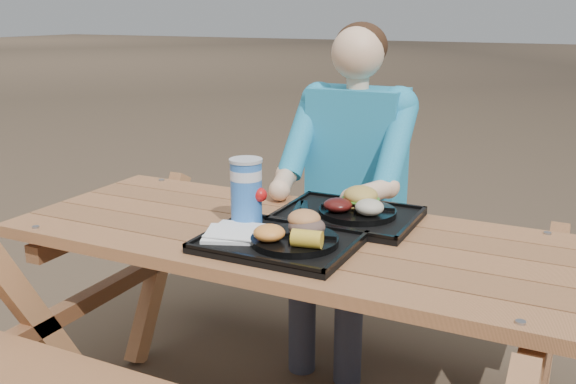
% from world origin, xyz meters
% --- Properties ---
extents(picnic_table, '(1.80, 1.49, 0.75)m').
position_xyz_m(picnic_table, '(0.00, 0.00, 0.38)').
color(picnic_table, '#999999').
rests_on(picnic_table, ground).
extents(tray_near, '(0.45, 0.35, 0.02)m').
position_xyz_m(tray_near, '(0.04, -0.14, 0.76)').
color(tray_near, black).
rests_on(tray_near, picnic_table).
extents(tray_far, '(0.45, 0.35, 0.02)m').
position_xyz_m(tray_far, '(0.13, 0.19, 0.76)').
color(tray_far, black).
rests_on(tray_far, picnic_table).
extents(plate_near, '(0.26, 0.26, 0.02)m').
position_xyz_m(plate_near, '(0.09, -0.14, 0.78)').
color(plate_near, black).
rests_on(plate_near, tray_near).
extents(plate_far, '(0.26, 0.26, 0.02)m').
position_xyz_m(plate_far, '(0.16, 0.20, 0.78)').
color(plate_far, black).
rests_on(plate_far, tray_far).
extents(napkin_stack, '(0.22, 0.22, 0.02)m').
position_xyz_m(napkin_stack, '(-0.11, -0.16, 0.78)').
color(napkin_stack, white).
rests_on(napkin_stack, tray_near).
extents(soda_cup, '(0.10, 0.10, 0.20)m').
position_xyz_m(soda_cup, '(-0.13, -0.04, 0.87)').
color(soda_cup, blue).
rests_on(soda_cup, tray_near).
extents(condiment_bbq, '(0.05, 0.05, 0.03)m').
position_xyz_m(condiment_bbq, '(0.04, -0.01, 0.78)').
color(condiment_bbq, black).
rests_on(condiment_bbq, tray_near).
extents(condiment_mustard, '(0.05, 0.05, 0.03)m').
position_xyz_m(condiment_mustard, '(0.10, -0.02, 0.79)').
color(condiment_mustard, '#FFF41C').
rests_on(condiment_mustard, tray_near).
extents(sandwich, '(0.10, 0.10, 0.11)m').
position_xyz_m(sandwich, '(0.11, -0.10, 0.84)').
color(sandwich, '#CE8248').
rests_on(sandwich, plate_near).
extents(mac_cheese, '(0.09, 0.09, 0.05)m').
position_xyz_m(mac_cheese, '(0.04, -0.20, 0.81)').
color(mac_cheese, '#FFA243').
rests_on(mac_cheese, plate_near).
extents(corn_cob, '(0.10, 0.10, 0.05)m').
position_xyz_m(corn_cob, '(0.16, -0.20, 0.82)').
color(corn_cob, yellow).
rests_on(corn_cob, plate_near).
extents(cutlery_far, '(0.08, 0.14, 0.01)m').
position_xyz_m(cutlery_far, '(-0.03, 0.19, 0.77)').
color(cutlery_far, black).
rests_on(cutlery_far, tray_far).
extents(burger, '(0.12, 0.12, 0.11)m').
position_xyz_m(burger, '(0.16, 0.24, 0.84)').
color(burger, gold).
rests_on(burger, plate_far).
extents(baked_beans, '(0.10, 0.10, 0.04)m').
position_xyz_m(baked_beans, '(0.11, 0.15, 0.81)').
color(baked_beans, '#4C110F').
rests_on(baked_beans, plate_far).
extents(potato_salad, '(0.09, 0.09, 0.05)m').
position_xyz_m(potato_salad, '(0.22, 0.16, 0.82)').
color(potato_salad, beige).
rests_on(potato_salad, plate_far).
extents(diner, '(0.48, 0.84, 1.28)m').
position_xyz_m(diner, '(-0.03, 0.70, 0.64)').
color(diner, '#18A8AE').
rests_on(diner, ground).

